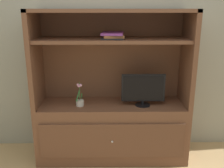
# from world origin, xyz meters

# --- Properties ---
(painted_rear_wall) EXTENTS (6.00, 0.10, 2.80)m
(painted_rear_wall) POSITION_xyz_m (0.00, 0.75, 1.40)
(painted_rear_wall) COLOR gray
(painted_rear_wall) RESTS_ON ground_plane
(media_console) EXTENTS (1.72, 0.54, 1.72)m
(media_console) POSITION_xyz_m (0.00, 0.41, 0.54)
(media_console) COLOR brown
(media_console) RESTS_ON ground_plane
(tv_monitor) EXTENTS (0.48, 0.17, 0.36)m
(tv_monitor) POSITION_xyz_m (0.35, 0.34, 0.87)
(tv_monitor) COLOR black
(tv_monitor) RESTS_ON media_console
(potted_plant) EXTENTS (0.09, 0.12, 0.28)m
(potted_plant) POSITION_xyz_m (-0.36, 0.34, 0.74)
(potted_plant) COLOR beige
(potted_plant) RESTS_ON media_console
(magazine_stack) EXTENTS (0.27, 0.36, 0.07)m
(magazine_stack) POSITION_xyz_m (0.01, 0.40, 1.45)
(magazine_stack) COLOR black
(magazine_stack) RESTS_ON media_console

